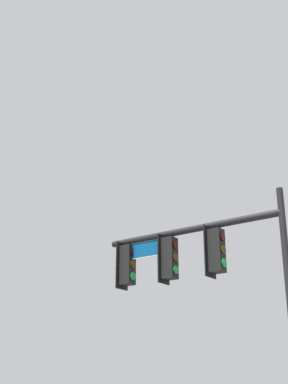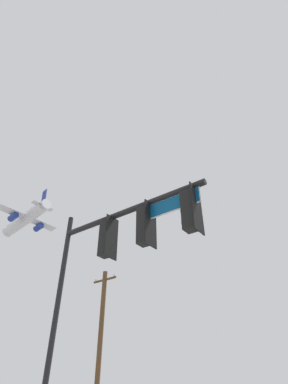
% 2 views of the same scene
% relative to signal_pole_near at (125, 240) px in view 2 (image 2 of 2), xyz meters
% --- Properties ---
extents(signal_pole_near, '(5.06, 1.26, 6.46)m').
position_rel_signal_pole_near_xyz_m(signal_pole_near, '(0.00, 0.00, 0.00)').
color(signal_pole_near, black).
rests_on(signal_pole_near, ground_plane).
extents(utility_pole, '(2.14, 0.58, 8.94)m').
position_rel_signal_pole_near_xyz_m(utility_pole, '(-8.06, 11.80, -0.35)').
color(utility_pole, brown).
rests_on(utility_pole, ground_plane).
extents(airplane, '(24.77, 22.27, 11.77)m').
position_rel_signal_pole_near_xyz_m(airplane, '(-73.85, 60.32, 48.12)').
color(airplane, silver).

